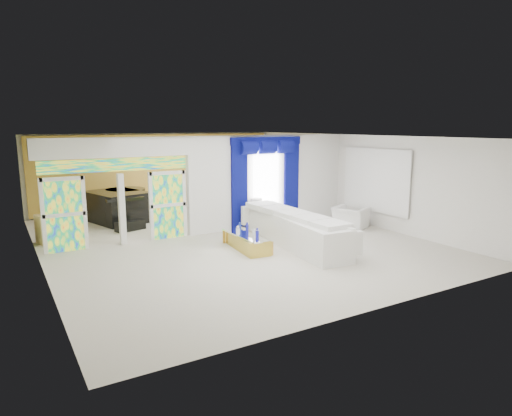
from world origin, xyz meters
TOP-DOWN VIEW (x-y plane):
  - floor at (0.00, 0.00)m, footprint 12.00×12.00m
  - dividing_wall at (2.15, 1.00)m, footprint 5.70×0.18m
  - dividing_header at (-2.85, 1.00)m, footprint 4.30×0.18m
  - stained_panel_left at (-4.28, 1.00)m, footprint 0.95×0.04m
  - stained_panel_right at (-1.42, 1.00)m, footprint 0.95×0.04m
  - stained_transom at (-2.85, 1.00)m, footprint 4.00×0.05m
  - window_pane at (1.90, 0.90)m, footprint 1.00×0.02m
  - blue_drape_left at (0.90, 0.87)m, footprint 0.55×0.10m
  - blue_drape_right at (2.90, 0.87)m, footprint 0.55×0.10m
  - blue_pelmet at (1.90, 0.87)m, footprint 2.60×0.12m
  - wall_mirror at (4.94, -1.00)m, footprint 0.04×2.70m
  - gold_curtains at (0.00, 5.90)m, footprint 9.70×0.12m
  - white_sofa at (1.33, -1.54)m, footprint 1.36×4.48m
  - coffee_table at (-0.02, -1.24)m, footprint 0.78×1.86m
  - console_table at (1.73, 0.69)m, footprint 1.31×0.55m
  - table_lamp at (1.43, 0.69)m, footprint 0.36×0.36m
  - armchair at (4.22, -0.68)m, footprint 1.25×1.31m
  - grand_piano at (-2.16, 4.17)m, footprint 2.10×2.43m
  - piano_bench at (-2.16, 2.57)m, footprint 1.00×0.61m
  - tv_console at (-4.58, 2.20)m, footprint 0.68×0.64m
  - chandelier at (-2.30, 3.40)m, footprint 0.60×0.60m
  - decanters at (0.01, -1.26)m, footprint 0.24×1.07m

SIDE VIEW (x-z plane):
  - floor at x=0.00m, z-range 0.00..0.00m
  - piano_bench at x=-2.16m, z-range 0.00..0.31m
  - coffee_table at x=-0.02m, z-range 0.00..0.40m
  - console_table at x=1.73m, z-range 0.00..0.42m
  - armchair at x=4.22m, z-range 0.00..0.67m
  - tv_console at x=-4.58m, z-range 0.00..0.82m
  - white_sofa at x=1.33m, z-range 0.00..0.84m
  - decanters at x=0.01m, z-range 0.37..0.63m
  - grand_piano at x=-2.16m, z-range 0.00..1.05m
  - table_lamp at x=1.43m, z-range 0.42..1.00m
  - stained_panel_left at x=-4.28m, z-range 0.00..2.00m
  - stained_panel_right at x=-1.42m, z-range 0.00..2.00m
  - blue_drape_left at x=0.90m, z-range 0.00..2.80m
  - blue_drape_right at x=2.90m, z-range 0.00..2.80m
  - window_pane at x=1.90m, z-range 0.30..2.60m
  - dividing_wall at x=2.15m, z-range 0.00..3.00m
  - gold_curtains at x=0.00m, z-range 0.05..2.95m
  - wall_mirror at x=4.94m, z-range 0.60..2.50m
  - stained_transom at x=-2.85m, z-range 2.08..2.42m
  - chandelier at x=-2.30m, z-range 2.35..2.95m
  - dividing_header at x=-2.85m, z-range 2.45..3.00m
  - blue_pelmet at x=1.90m, z-range 2.69..2.94m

